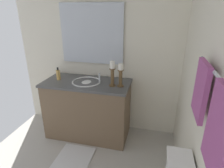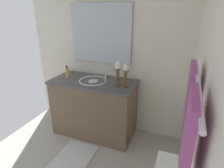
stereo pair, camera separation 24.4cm
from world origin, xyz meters
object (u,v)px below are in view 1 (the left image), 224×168
at_px(bath_mat, 72,162).
at_px(vanity_cabinet, 88,109).
at_px(towel_center, 218,133).
at_px(towel_bar, 219,77).
at_px(mirror, 91,34).
at_px(sink_basin, 87,85).
at_px(candle_holder_tall, 121,75).
at_px(candle_holder_short, 112,73).
at_px(towel_near_vanity, 201,90).
at_px(soap_bottle, 58,75).

bearing_deg(bath_mat, vanity_cabinet, -180.00).
bearing_deg(vanity_cabinet, towel_center, 38.89).
height_order(vanity_cabinet, towel_bar, towel_bar).
bearing_deg(mirror, sink_basin, 0.20).
bearing_deg(vanity_cabinet, sink_basin, 90.00).
xyz_separation_m(candle_holder_tall, towel_center, (1.46, 0.72, 0.27)).
bearing_deg(towel_bar, sink_basin, -136.37).
distance_m(candle_holder_tall, candle_holder_short, 0.11).
height_order(vanity_cabinet, sink_basin, sink_basin).
xyz_separation_m(candle_holder_tall, candle_holder_short, (0.01, -0.11, 0.02)).
bearing_deg(mirror, candle_holder_tall, 56.68).
distance_m(candle_holder_short, towel_near_vanity, 1.34).
bearing_deg(towel_bar, mirror, -141.93).
bearing_deg(sink_basin, candle_holder_tall, 85.31).
xyz_separation_m(vanity_cabinet, bath_mat, (0.62, 0.00, -0.42)).
height_order(candle_holder_tall, towel_center, towel_center).
bearing_deg(candle_holder_short, soap_bottle, -93.31).
bearing_deg(bath_mat, mirror, 180.00).
distance_m(towel_bar, bath_mat, 2.01).
bearing_deg(candle_holder_short, sink_basin, -97.26).
xyz_separation_m(towel_center, bath_mat, (-0.87, -1.21, -1.27)).
relative_size(sink_basin, bath_mat, 0.67).
relative_size(candle_holder_tall, candle_holder_short, 0.91).
bearing_deg(bath_mat, candle_holder_tall, 140.26).
distance_m(vanity_cabinet, candle_holder_short, 0.71).
bearing_deg(towel_near_vanity, towel_center, 0.00).
bearing_deg(towel_center, candle_holder_short, -150.29).
xyz_separation_m(candle_holder_tall, towel_bar, (1.24, 0.74, 0.46)).
height_order(sink_basin, bath_mat, sink_basin).
bearing_deg(towel_bar, towel_center, -4.84).
relative_size(candle_holder_tall, towel_bar, 0.36).
xyz_separation_m(towel_bar, towel_near_vanity, (-0.21, -0.02, -0.16)).
xyz_separation_m(mirror, towel_center, (1.78, 1.21, -0.18)).
xyz_separation_m(candle_holder_short, towel_center, (1.45, 0.83, 0.25)).
bearing_deg(sink_basin, candle_holder_short, 82.74).
bearing_deg(vanity_cabinet, candle_holder_tall, 85.32).
xyz_separation_m(vanity_cabinet, candle_holder_short, (0.05, 0.38, 0.60)).
bearing_deg(bath_mat, towel_near_vanity, 69.69).
bearing_deg(towel_bar, towel_near_vanity, -175.16).
height_order(mirror, candle_holder_tall, mirror).
xyz_separation_m(sink_basin, candle_holder_short, (0.05, 0.38, 0.22)).
bearing_deg(towel_bar, vanity_cabinet, -136.35).
height_order(vanity_cabinet, soap_bottle, soap_bottle).
bearing_deg(candle_holder_tall, sink_basin, -94.69).
bearing_deg(mirror, soap_bottle, -56.11).
relative_size(towel_bar, towel_center, 2.06).
distance_m(mirror, towel_near_vanity, 1.82).
bearing_deg(candle_holder_short, bath_mat, -33.44).
height_order(towel_bar, towel_near_vanity, towel_near_vanity).
xyz_separation_m(mirror, bath_mat, (0.91, -0.00, -1.45)).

